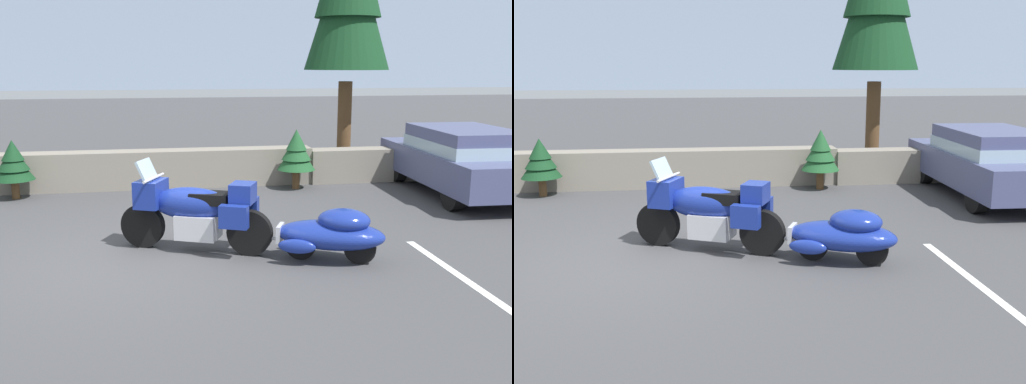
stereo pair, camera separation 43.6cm
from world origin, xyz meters
The scene contains 9 objects.
ground_plane centered at (0.00, 0.00, 0.00)m, with size 80.00×80.00×0.00m, color #424244.
stone_guard_wall centered at (0.44, 5.12, 0.40)m, with size 24.00×0.68×0.84m.
distant_ridgeline centered at (0.00, 95.11, 8.00)m, with size 240.00×80.00×16.00m, color #8C9EB7.
touring_motorcycle centered at (1.02, 0.44, 0.62)m, with size 2.17×1.28×1.33m.
car_shaped_trailer centered at (2.84, -0.36, 0.41)m, with size 2.16×1.24×0.76m.
sedan_at_right_edge centered at (6.77, 3.32, 0.77)m, with size 1.98×4.56×1.41m.
pine_sapling_near centered at (-2.32, 4.48, 0.75)m, with size 0.81×0.81×1.21m.
pine_sapling_farther centered at (3.53, 4.47, 0.82)m, with size 0.83×0.83×1.31m.
parking_stripe_marker centered at (4.32, -1.50, 0.00)m, with size 0.12×3.60×0.01m, color silver.
Camera 1 is at (0.45, -7.90, 2.70)m, focal length 41.40 mm.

